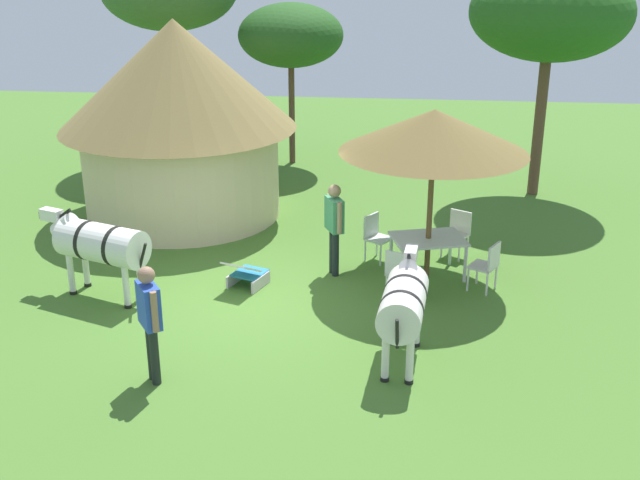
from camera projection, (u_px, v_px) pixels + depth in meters
ground_plane at (258, 303)px, 13.47m from camera, size 36.00×36.00×0.00m
thatched_hut at (178, 112)px, 16.88m from camera, size 5.07×5.07×4.26m
shade_umbrella at (434, 131)px, 13.59m from camera, size 3.31×3.31×3.09m
patio_dining_table at (428, 242)px, 14.34m from camera, size 1.49×1.26×0.74m
patio_chair_near_lawn at (488, 264)px, 13.76m from camera, size 0.58×0.59×0.90m
patio_chair_near_hut at (458, 231)px, 15.27m from camera, size 0.59×0.59×0.90m
patio_chair_east_end at (375, 234)px, 15.09m from camera, size 0.59×0.60×0.90m
patio_chair_west_end at (399, 271)px, 13.45m from camera, size 0.58×0.57×0.90m
guest_beside_umbrella at (334, 221)px, 14.25m from camera, size 0.40×0.57×1.73m
standing_watcher at (150, 314)px, 10.77m from camera, size 0.45×0.53×1.75m
striped_lounge_chair at (246, 274)px, 14.02m from camera, size 0.78×0.95×0.59m
zebra_nearest_camera at (404, 302)px, 11.33m from camera, size 0.76×2.13×1.50m
zebra_by_umbrella at (99, 243)px, 13.39m from camera, size 2.16×1.18×1.52m
acacia_tree_left_background at (291, 36)px, 20.44m from camera, size 2.74×2.74×4.24m
acacia_tree_behind_hut at (551, 13)px, 17.58m from camera, size 3.62×3.62×5.33m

